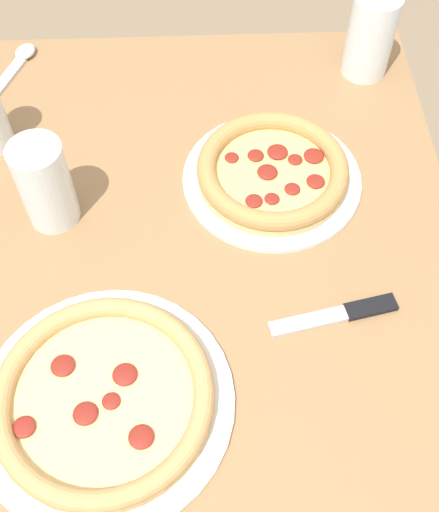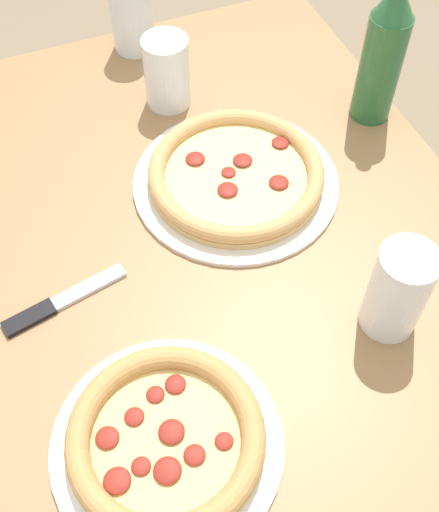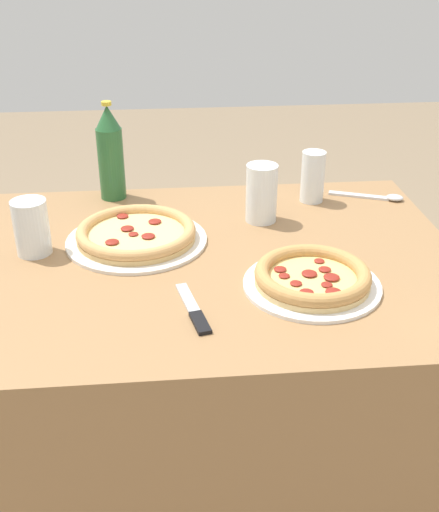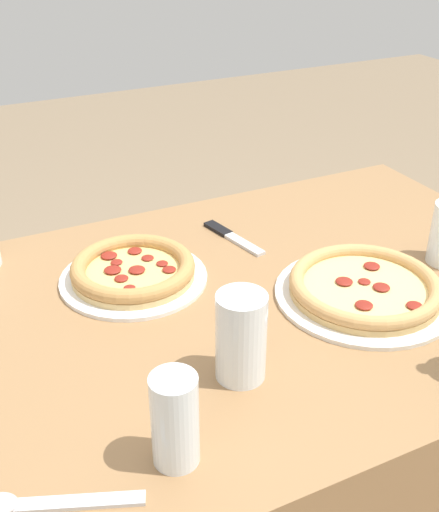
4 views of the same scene
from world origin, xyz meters
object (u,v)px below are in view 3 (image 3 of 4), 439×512
pizza_veggie (136,234)px  glass_water (261,196)px  glass_lemonade (32,230)px  glass_cola (313,179)px  beer_bottle (110,153)px  knife (194,310)px  spoon (379,197)px  pizza_pepperoni (312,278)px

pizza_veggie → glass_water: glass_water is taller
glass_lemonade → glass_cola: bearing=-160.7°
glass_water → beer_bottle: (0.37, -0.19, 0.06)m
glass_cola → pizza_veggie: bearing=24.3°
glass_cola → glass_lemonade: glass_cola is taller
glass_lemonade → knife: bearing=140.6°
knife → spoon: 0.74m
knife → spoon: bearing=-135.7°
beer_bottle → knife: beer_bottle is taller
glass_water → beer_bottle: bearing=-26.5°
glass_cola → beer_bottle: (0.53, -0.07, 0.06)m
glass_cola → glass_lemonade: size_ratio=1.07×
glass_lemonade → spoon: size_ratio=0.65×
pizza_veggie → glass_lemonade: bearing=8.2°
spoon → glass_lemonade: bearing=15.1°
pizza_pepperoni → knife: 0.26m
beer_bottle → knife: (-0.18, 0.59, -0.12)m
beer_bottle → spoon: size_ratio=1.34×
pizza_veggie → spoon: size_ratio=1.69×
pizza_pepperoni → beer_bottle: size_ratio=1.08×
pizza_veggie → knife: size_ratio=1.79×
glass_cola → beer_bottle: beer_bottle is taller
pizza_pepperoni → glass_cola: 0.46m
knife → glass_water: bearing=-115.1°
glass_lemonade → beer_bottle: 0.36m
pizza_pepperoni → spoon: pizza_pepperoni is taller
glass_cola → beer_bottle: size_ratio=0.52×
pizza_veggie → glass_water: (-0.31, -0.09, 0.04)m
pizza_pepperoni → glass_water: bearing=-80.8°
glass_lemonade → spoon: glass_lemonade is taller
pizza_pepperoni → spoon: 0.53m
pizza_pepperoni → spoon: (-0.28, -0.44, -0.01)m
glass_water → glass_lemonade: bearing=13.4°
pizza_pepperoni → spoon: size_ratio=1.45×
pizza_pepperoni → knife: pizza_pepperoni is taller
pizza_pepperoni → glass_cola: glass_cola is taller
pizza_veggie → beer_bottle: beer_bottle is taller
glass_water → beer_bottle: 0.42m
knife → spoon: (-0.53, -0.52, 0.00)m
glass_water → spoon: size_ratio=0.74×
beer_bottle → spoon: (-0.71, 0.08, -0.12)m
pizza_veggie → pizza_pepperoni: size_ratio=1.16×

